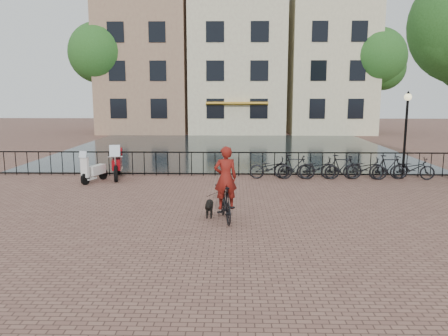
{
  "coord_description": "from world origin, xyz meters",
  "views": [
    {
      "loc": [
        0.32,
        -10.11,
        3.47
      ],
      "look_at": [
        0.0,
        3.0,
        1.2
      ],
      "focal_mm": 35.0,
      "sensor_mm": 36.0,
      "label": 1
    }
  ],
  "objects_px": {
    "lamp_post": "(406,120)",
    "cyclist": "(225,188)",
    "motorcycle": "(117,160)",
    "scooter": "(94,165)",
    "dog": "(209,208)"
  },
  "relations": [
    {
      "from": "lamp_post",
      "to": "scooter",
      "type": "distance_m",
      "value": 12.54
    },
    {
      "from": "lamp_post",
      "to": "cyclist",
      "type": "relative_size",
      "value": 1.43
    },
    {
      "from": "scooter",
      "to": "lamp_post",
      "type": "bearing_deg",
      "value": 23.59
    },
    {
      "from": "cyclist",
      "to": "motorcycle",
      "type": "distance_m",
      "value": 7.5
    },
    {
      "from": "cyclist",
      "to": "dog",
      "type": "relative_size",
      "value": 3.05
    },
    {
      "from": "lamp_post",
      "to": "cyclist",
      "type": "xyz_separation_m",
      "value": [
        -7.12,
        -6.14,
        -1.46
      ]
    },
    {
      "from": "dog",
      "to": "scooter",
      "type": "height_order",
      "value": "scooter"
    },
    {
      "from": "lamp_post",
      "to": "scooter",
      "type": "bearing_deg",
      "value": -175.34
    },
    {
      "from": "dog",
      "to": "cyclist",
      "type": "bearing_deg",
      "value": -39.35
    },
    {
      "from": "motorcycle",
      "to": "scooter",
      "type": "xyz_separation_m",
      "value": [
        -0.69,
        -0.81,
        -0.09
      ]
    },
    {
      "from": "cyclist",
      "to": "motorcycle",
      "type": "xyz_separation_m",
      "value": [
        -4.57,
        5.94,
        -0.16
      ]
    },
    {
      "from": "cyclist",
      "to": "motorcycle",
      "type": "relative_size",
      "value": 1.11
    },
    {
      "from": "motorcycle",
      "to": "scooter",
      "type": "bearing_deg",
      "value": -141.59
    },
    {
      "from": "scooter",
      "to": "cyclist",
      "type": "bearing_deg",
      "value": -25.35
    },
    {
      "from": "lamp_post",
      "to": "motorcycle",
      "type": "xyz_separation_m",
      "value": [
        -11.7,
        -0.2,
        -1.62
      ]
    }
  ]
}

